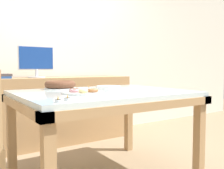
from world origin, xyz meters
name	(u,v)px	position (x,y,z in m)	size (l,w,h in m)	color
wall_back	(44,42)	(0.00, 1.50, 1.30)	(8.00, 0.10, 2.60)	silver
dining_table	(103,102)	(0.00, 0.00, 0.67)	(1.40, 1.10, 0.76)	silver
sideboard	(53,111)	(0.00, 1.20, 0.42)	(2.06, 0.44, 0.83)	tan
computer_monitor	(36,62)	(-0.20, 1.20, 1.02)	(0.42, 0.20, 0.38)	silver
book_stack	(1,76)	(-0.60, 1.20, 0.86)	(0.22, 0.18, 0.05)	#23478C
cake_chocolate_round	(60,85)	(-0.23, 0.37, 0.79)	(0.29, 0.29, 0.08)	white
pastry_platter	(84,92)	(-0.23, -0.10, 0.77)	(0.32, 0.32, 0.04)	white
plate_stack	(108,88)	(0.07, 0.02, 0.78)	(0.21, 0.21, 0.04)	white
tealight_centre	(67,99)	(-0.49, -0.42, 0.77)	(0.04, 0.04, 0.04)	silver
tealight_right_edge	(89,88)	(0.00, 0.25, 0.77)	(0.04, 0.04, 0.04)	silver
tealight_near_front	(58,101)	(-0.57, -0.46, 0.77)	(0.04, 0.04, 0.04)	silver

